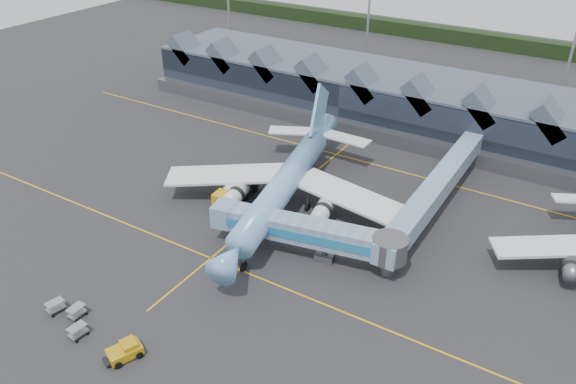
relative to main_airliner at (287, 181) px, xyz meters
The scene contains 10 objects.
ground 9.70m from the main_airliner, 100.14° to the right, with size 260.00×260.00×0.00m, color #28282B.
taxi_stripes 4.72m from the main_airliner, 137.33° to the left, with size 120.00×60.00×0.01m.
tree_line_far 101.45m from the main_airliner, 90.87° to the left, with size 260.00×4.00×4.00m, color black.
terminal 39.33m from the main_airliner, 99.66° to the left, with size 90.00×22.25×12.52m.
light_masts 58.19m from the main_airliner, 70.25° to the left, with size 132.40×42.56×22.45m.
main_airliner is the anchor object (origin of this frame).
jet_bridge 13.70m from the main_airliner, 41.50° to the right, with size 26.28×8.62×5.51m.
fuel_truck 8.11m from the main_airliner, 161.55° to the right, with size 3.87×10.78×3.58m.
pushback_tug 35.03m from the main_airliner, 87.54° to the right, with size 3.54×4.35×1.75m.
baggage_carts 35.35m from the main_airliner, 102.72° to the right, with size 7.04×4.10×1.40m.
Camera 1 is at (40.03, -53.29, 45.34)m, focal length 35.00 mm.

